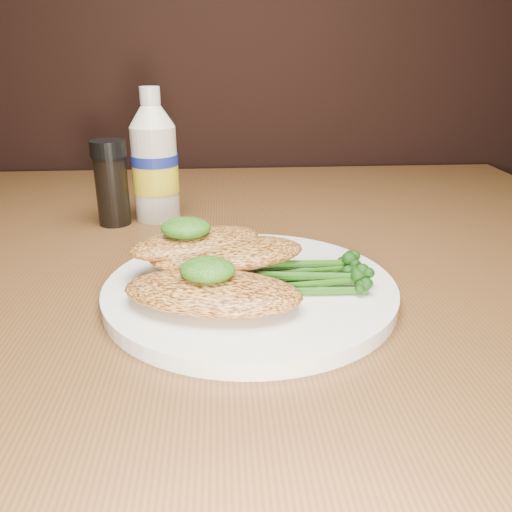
{
  "coord_description": "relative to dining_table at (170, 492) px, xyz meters",
  "views": [
    {
      "loc": [
        0.08,
        0.48,
        0.96
      ],
      "look_at": [
        0.11,
        0.91,
        0.79
      ],
      "focal_mm": 36.88,
      "sensor_mm": 36.0,
      "label": 1
    }
  ],
  "objects": [
    {
      "name": "chicken_front",
      "position": [
        0.07,
        -0.18,
        0.4
      ],
      "size": [
        0.17,
        0.11,
        0.02
      ],
      "primitive_type": "ellipsoid",
      "rotation": [
        0.0,
        0.0,
        -0.25
      ],
      "color": "#D58C43",
      "rests_on": "plate"
    },
    {
      "name": "plate",
      "position": [
        0.11,
        -0.14,
        0.38
      ],
      "size": [
        0.26,
        0.26,
        0.01
      ],
      "primitive_type": "cylinder",
      "color": "white",
      "rests_on": "dining_table"
    },
    {
      "name": "chicken_mid",
      "position": [
        0.09,
        -0.12,
        0.41
      ],
      "size": [
        0.16,
        0.1,
        0.02
      ],
      "primitive_type": "ellipsoid",
      "rotation": [
        0.0,
        0.0,
        0.21
      ],
      "color": "#D58C43",
      "rests_on": "plate"
    },
    {
      "name": "pepper_grinder",
      "position": [
        -0.05,
        0.08,
        0.43
      ],
      "size": [
        0.05,
        0.05,
        0.11
      ],
      "primitive_type": null,
      "rotation": [
        0.0,
        0.0,
        0.3
      ],
      "color": "black",
      "rests_on": "dining_table"
    },
    {
      "name": "pesto_front",
      "position": [
        0.07,
        -0.18,
        0.42
      ],
      "size": [
        0.06,
        0.06,
        0.02
      ],
      "primitive_type": "ellipsoid",
      "rotation": [
        0.0,
        0.0,
        -0.37
      ],
      "color": "black",
      "rests_on": "chicken_front"
    },
    {
      "name": "mayo_bottle",
      "position": [
        0.0,
        0.1,
        0.46
      ],
      "size": [
        0.07,
        0.07,
        0.17
      ],
      "primitive_type": null,
      "rotation": [
        0.0,
        0.0,
        -0.2
      ],
      "color": "silver",
      "rests_on": "dining_table"
    },
    {
      "name": "broccolini_bundle",
      "position": [
        0.16,
        -0.14,
        0.4
      ],
      "size": [
        0.13,
        0.1,
        0.02
      ],
      "primitive_type": null,
      "rotation": [
        0.0,
        0.0,
        -0.0
      ],
      "color": "#245713",
      "rests_on": "plate"
    },
    {
      "name": "pesto_back",
      "position": [
        0.05,
        -0.11,
        0.43
      ],
      "size": [
        0.06,
        0.05,
        0.02
      ],
      "primitive_type": "ellipsoid",
      "rotation": [
        0.0,
        0.0,
        -0.23
      ],
      "color": "black",
      "rests_on": "chicken_back"
    },
    {
      "name": "dining_table",
      "position": [
        0.0,
        0.0,
        0.0
      ],
      "size": [
        1.2,
        0.8,
        0.75
      ],
      "primitive_type": null,
      "color": "#502F18",
      "rests_on": "floor"
    },
    {
      "name": "chicken_back",
      "position": [
        0.06,
        -0.1,
        0.42
      ],
      "size": [
        0.14,
        0.11,
        0.02
      ],
      "primitive_type": "ellipsoid",
      "rotation": [
        0.0,
        0.0,
        0.41
      ],
      "color": "#D58C43",
      "rests_on": "plate"
    }
  ]
}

